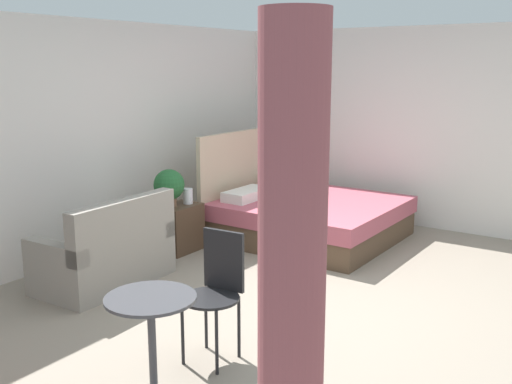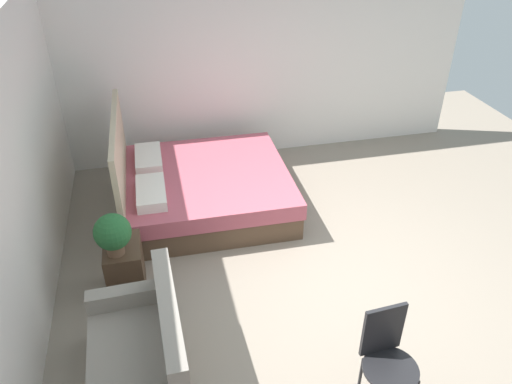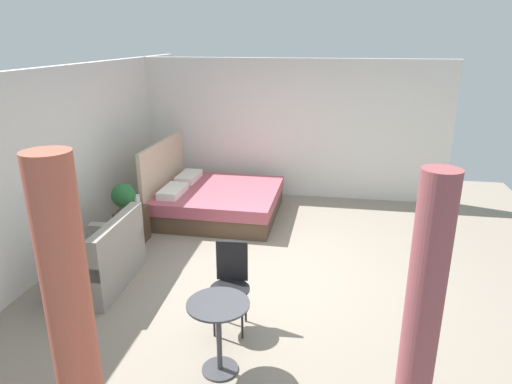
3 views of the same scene
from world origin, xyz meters
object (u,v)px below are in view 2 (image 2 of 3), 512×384
Objects in this scene: potted_plant at (113,233)px; cafe_chair_near_window at (386,352)px; vase at (124,231)px; nightstand at (125,267)px; bed at (200,187)px; couch at (143,361)px.

potted_plant is 0.45× the size of cafe_chair_near_window.
vase is 0.19× the size of cafe_chair_near_window.
cafe_chair_near_window is at bearing -132.52° from nightstand.
cafe_chair_near_window is (-1.64, -1.94, -0.21)m from potted_plant.
cafe_chair_near_window reaches higher than vase.
nightstand is 0.58× the size of cafe_chair_near_window.
potted_plant is (-1.39, 0.96, 0.49)m from bed.
bed is 11.54× the size of vase.
bed is at bearing 18.04° from cafe_chair_near_window.
couch is at bearing 72.66° from cafe_chair_near_window.
potted_plant is 2.40× the size of vase.
nightstand is at bearing -23.33° from potted_plant.
bed is 1.76m from potted_plant.
bed reaches higher than nightstand.
potted_plant is (1.09, 0.18, 0.48)m from couch.
bed is 1.56× the size of couch.
nightstand is at bearing 144.71° from bed.
vase is 2.64m from cafe_chair_near_window.
potted_plant is at bearing 145.48° from bed.
couch is 1.36m from vase.
bed reaches higher than couch.
couch is (-2.48, 0.78, 0.01)m from bed.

